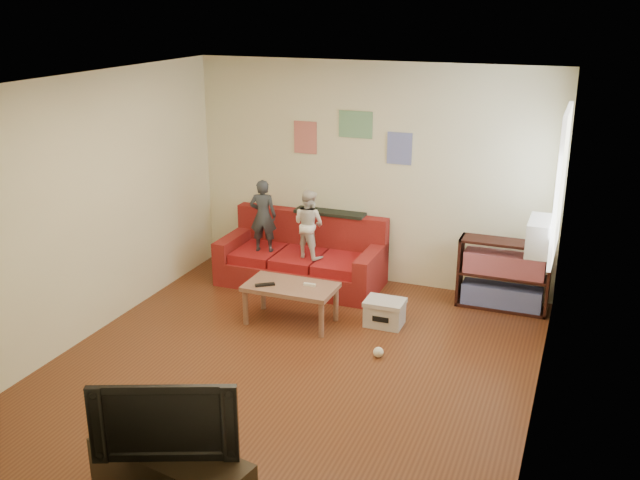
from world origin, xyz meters
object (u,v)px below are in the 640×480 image
(child_a, at_px, (263,216))
(coffee_table, at_px, (291,290))
(file_box, at_px, (385,312))
(tv_stand, at_px, (172,479))
(child_b, at_px, (309,224))
(television, at_px, (167,416))
(bookshelf, at_px, (503,279))
(sofa, at_px, (303,260))

(child_a, xyz_separation_m, coffee_table, (0.78, -0.96, -0.49))
(file_box, height_order, tv_stand, tv_stand)
(child_b, height_order, file_box, child_b)
(child_a, bearing_deg, television, 93.97)
(child_a, height_order, bookshelf, child_a)
(sofa, bearing_deg, file_box, -32.20)
(tv_stand, bearing_deg, child_b, 109.30)
(sofa, bearing_deg, television, -79.84)
(bookshelf, height_order, tv_stand, bookshelf)
(coffee_table, bearing_deg, television, -82.07)
(coffee_table, bearing_deg, bookshelf, 30.34)
(sofa, xyz_separation_m, child_b, (0.15, -0.17, 0.54))
(file_box, bearing_deg, coffee_table, -162.47)
(television, bearing_deg, tv_stand, 0.00)
(child_b, distance_m, coffee_table, 1.07)
(coffee_table, bearing_deg, sofa, 106.05)
(sofa, bearing_deg, bookshelf, 2.43)
(sofa, relative_size, television, 2.03)
(sofa, relative_size, bookshelf, 1.96)
(sofa, distance_m, child_a, 0.75)
(sofa, relative_size, tv_stand, 1.66)
(bookshelf, distance_m, file_box, 1.47)
(coffee_table, bearing_deg, child_a, 129.03)
(child_a, relative_size, child_b, 1.08)
(coffee_table, relative_size, file_box, 2.33)
(bookshelf, xyz_separation_m, television, (-1.67, -4.28, 0.37))
(child_a, bearing_deg, sofa, -172.31)
(coffee_table, distance_m, tv_stand, 3.08)
(sofa, xyz_separation_m, file_box, (1.30, -0.82, -0.15))
(child_a, relative_size, television, 0.92)
(child_b, bearing_deg, file_box, 168.28)
(sofa, relative_size, file_box, 4.72)
(television, bearing_deg, sofa, 77.85)
(child_a, distance_m, child_b, 0.60)
(file_box, xyz_separation_m, television, (-0.55, -3.36, 0.58))
(file_box, height_order, television, television)
(child_a, xyz_separation_m, child_b, (0.60, 0.00, -0.03))
(coffee_table, distance_m, bookshelf, 2.43)
(child_a, height_order, tv_stand, child_a)
(coffee_table, height_order, tv_stand, tv_stand)
(file_box, relative_size, tv_stand, 0.35)
(child_a, height_order, television, child_a)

